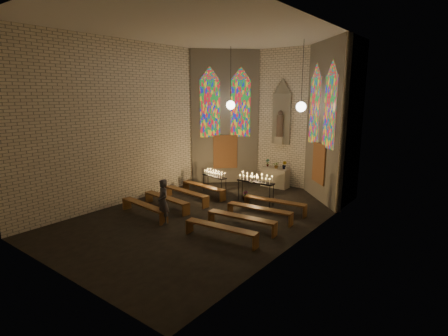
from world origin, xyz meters
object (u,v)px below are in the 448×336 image
(altar, at_px, (275,177))
(votive_stand_left, at_px, (214,175))
(visitor, at_px, (163,202))
(votive_stand_right, at_px, (256,180))
(aisle_flower_pot, at_px, (245,196))

(altar, height_order, votive_stand_left, votive_stand_left)
(visitor, bearing_deg, votive_stand_right, 92.28)
(altar, distance_m, visitor, 7.19)
(aisle_flower_pot, relative_size, visitor, 0.26)
(altar, xyz_separation_m, visitor, (-0.73, -7.15, 0.35))
(votive_stand_right, distance_m, visitor, 4.38)
(votive_stand_left, bearing_deg, visitor, -64.67)
(altar, bearing_deg, votive_stand_right, -77.06)
(visitor, bearing_deg, altar, 105.45)
(votive_stand_left, relative_size, votive_stand_right, 0.87)
(aisle_flower_pot, relative_size, votive_stand_right, 0.26)
(votive_stand_left, distance_m, votive_stand_right, 2.47)
(altar, relative_size, aisle_flower_pot, 3.15)
(altar, height_order, votive_stand_right, votive_stand_right)
(votive_stand_left, height_order, visitor, visitor)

